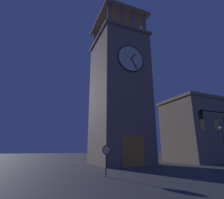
{
  "coord_description": "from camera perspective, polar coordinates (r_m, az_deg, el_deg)",
  "views": [
    {
      "loc": [
        12.78,
        22.58,
        2.12
      ],
      "look_at": [
        2.22,
        -2.81,
        10.03
      ],
      "focal_mm": 28.11,
      "sensor_mm": 36.0,
      "label": 1
    }
  ],
  "objects": [
    {
      "name": "clocktower",
      "position": [
        29.34,
        2.17,
        1.66
      ],
      "size": [
        8.25,
        9.53,
        27.38
      ],
      "color": "gray",
      "rests_on": "ground_plane"
    },
    {
      "name": "ground_plane",
      "position": [
        26.03,
        7.37,
        -20.6
      ],
      "size": [
        200.0,
        200.0,
        0.0
      ],
      "primitive_type": "plane",
      "color": "#424247"
    },
    {
      "name": "street_lamp",
      "position": [
        28.06,
        32.33,
        -10.59
      ],
      "size": [
        0.44,
        0.44,
        5.18
      ],
      "color": "black",
      "rests_on": "ground_plane"
    },
    {
      "name": "traffic_signal_near",
      "position": [
        18.99,
        32.17,
        -8.14
      ],
      "size": [
        3.8,
        0.41,
        5.82
      ],
      "color": "black",
      "rests_on": "ground_plane"
    },
    {
      "name": "adjacent_wing_building",
      "position": [
        38.45,
        28.63,
        -8.9
      ],
      "size": [
        16.03,
        8.88,
        11.21
      ],
      "color": "gray",
      "rests_on": "ground_plane"
    },
    {
      "name": "no_horn_sign",
      "position": [
        15.39,
        -1.85,
        -16.69
      ],
      "size": [
        0.78,
        0.14,
        2.51
      ],
      "color": "black",
      "rests_on": "ground_plane"
    }
  ]
}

